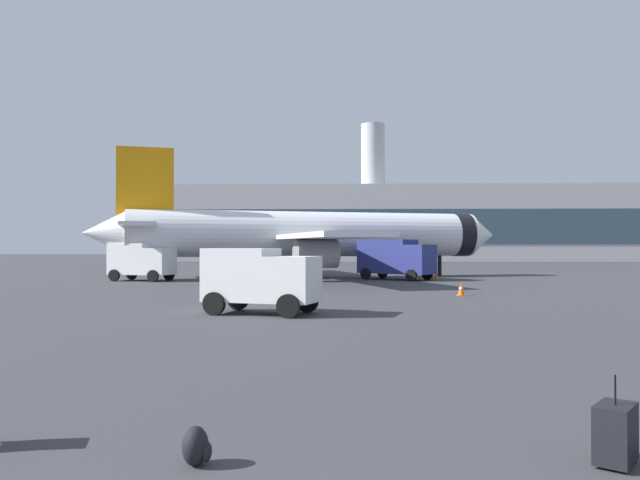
% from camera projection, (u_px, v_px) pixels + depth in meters
% --- Properties ---
extents(airplane_at_gate, '(35.00, 31.96, 10.50)m').
position_uv_depth(airplane_at_gate, '(308.00, 235.00, 52.73)').
color(airplane_at_gate, white).
rests_on(airplane_at_gate, ground).
extents(service_truck, '(5.21, 3.54, 2.90)m').
position_uv_depth(service_truck, '(141.00, 260.00, 48.01)').
color(service_truck, white).
rests_on(service_truck, ground).
extents(fuel_truck, '(6.25, 5.51, 3.20)m').
position_uv_depth(fuel_truck, '(395.00, 257.00, 49.78)').
color(fuel_truck, navy).
rests_on(fuel_truck, ground).
extents(cargo_van, '(4.79, 3.36, 2.60)m').
position_uv_depth(cargo_van, '(260.00, 277.00, 24.62)').
color(cargo_van, white).
rests_on(cargo_van, ground).
extents(safety_cone_near, '(0.44, 0.44, 0.65)m').
position_uv_depth(safety_cone_near, '(378.00, 269.00, 62.99)').
color(safety_cone_near, '#F2590C').
rests_on(safety_cone_near, ground).
extents(safety_cone_mid, '(0.44, 0.44, 0.79)m').
position_uv_depth(safety_cone_mid, '(436.00, 274.00, 51.24)').
color(safety_cone_mid, '#F2590C').
rests_on(safety_cone_mid, ground).
extents(safety_cone_far, '(0.44, 0.44, 0.60)m').
position_uv_depth(safety_cone_far, '(205.00, 272.00, 56.27)').
color(safety_cone_far, '#F2590C').
rests_on(safety_cone_far, ground).
extents(safety_cone_outer, '(0.44, 0.44, 0.72)m').
position_uv_depth(safety_cone_outer, '(461.00, 289.00, 33.49)').
color(safety_cone_outer, '#F2590C').
rests_on(safety_cone_outer, ground).
extents(rolling_suitcase, '(0.70, 0.75, 1.10)m').
position_uv_depth(rolling_suitcase, '(615.00, 433.00, 7.61)').
color(rolling_suitcase, black).
rests_on(rolling_suitcase, ground).
extents(traveller_backpack, '(0.36, 0.40, 0.48)m').
position_uv_depth(traveller_backpack, '(197.00, 447.00, 7.59)').
color(traveller_backpack, black).
rests_on(traveller_backpack, ground).
extents(terminal_building, '(88.11, 17.34, 25.51)m').
position_uv_depth(terminal_building, '(391.00, 224.00, 116.33)').
color(terminal_building, '#B2B2B7').
rests_on(terminal_building, ground).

